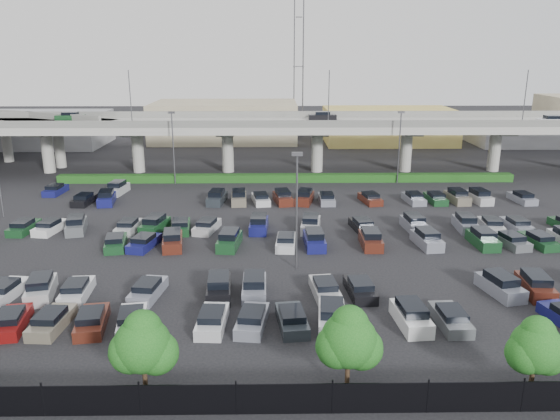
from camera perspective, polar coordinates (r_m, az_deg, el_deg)
name	(u,v)px	position (r m, az deg, el deg)	size (l,w,h in m)	color
ground	(293,238)	(55.64, 1.34, -2.96)	(280.00, 280.00, 0.00)	black
overpass	(284,127)	(85.28, 0.41, 8.62)	(150.00, 13.00, 15.80)	gray
hedge	(286,178)	(79.53, 0.66, 3.36)	(66.00, 1.60, 1.10)	#194113
fence	(312,399)	(30.12, 3.36, -19.08)	(70.00, 0.10, 2.00)	black
tree_row	(325,339)	(30.01, 4.72, -13.32)	(65.07, 3.66, 5.94)	#332316
parked_cars	(291,245)	(51.95, 1.12, -3.63)	(62.88, 41.65, 1.67)	maroon
light_poles	(252,174)	(55.85, -2.94, 3.76)	(66.90, 48.38, 10.30)	#47474C
distant_buildings	(341,124)	(116.14, 6.38, 8.96)	(138.00, 24.00, 9.00)	gray
comm_tower	(299,64)	(126.67, 1.96, 15.03)	(2.40, 2.40, 30.00)	#47474C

